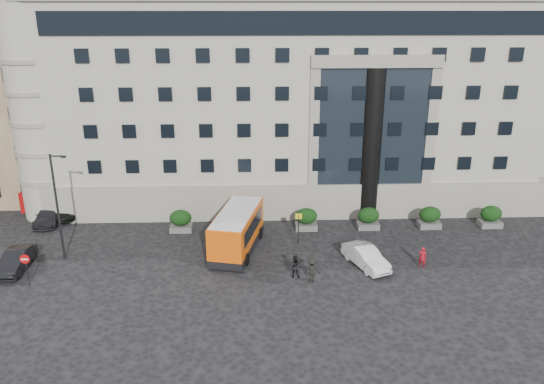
{
  "coord_description": "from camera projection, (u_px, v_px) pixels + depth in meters",
  "views": [
    {
      "loc": [
        2.05,
        -32.86,
        17.68
      ],
      "look_at": [
        3.37,
        3.07,
        5.0
      ],
      "focal_mm": 35.0,
      "sensor_mm": 36.0,
      "label": 1
    }
  ],
  "objects": [
    {
      "name": "no_entry_sign",
      "position": [
        26.0,
        264.0,
        34.8
      ],
      "size": [
        0.64,
        0.16,
        2.32
      ],
      "color": "#262628",
      "rests_on": "ground"
    },
    {
      "name": "ground",
      "position": [
        225.0,
        275.0,
        36.78
      ],
      "size": [
        120.0,
        120.0,
        0.0
      ],
      "primitive_type": "plane",
      "color": "black",
      "rests_on": "ground"
    },
    {
      "name": "parked_car_d",
      "position": [
        66.0,
        206.0,
        47.15
      ],
      "size": [
        3.22,
        5.89,
        1.57
      ],
      "primitive_type": "imported",
      "rotation": [
        0.0,
        0.0,
        0.11
      ],
      "color": "black",
      "rests_on": "ground"
    },
    {
      "name": "parked_car_b",
      "position": [
        16.0,
        260.0,
        37.32
      ],
      "size": [
        1.63,
        4.38,
        1.43
      ],
      "primitive_type": "imported",
      "rotation": [
        0.0,
        0.0,
        0.03
      ],
      "color": "black",
      "rests_on": "ground"
    },
    {
      "name": "parked_car_a",
      "position": [
        13.0,
        259.0,
        37.81
      ],
      "size": [
        1.65,
        3.67,
        1.22
      ],
      "primitive_type": "imported",
      "rotation": [
        0.0,
        0.0,
        0.06
      ],
      "color": "maroon",
      "rests_on": "ground"
    },
    {
      "name": "white_taxi",
      "position": [
        366.0,
        257.0,
        37.83
      ],
      "size": [
        3.06,
        4.63,
        1.44
      ],
      "primitive_type": "imported",
      "rotation": [
        0.0,
        0.0,
        0.39
      ],
      "color": "silver",
      "rests_on": "ground"
    },
    {
      "name": "minibus",
      "position": [
        237.0,
        229.0,
        40.04
      ],
      "size": [
        4.17,
        7.83,
        3.11
      ],
      "rotation": [
        0.0,
        0.0,
        -0.22
      ],
      "color": "#F0580B",
      "rests_on": "ground"
    },
    {
      "name": "civic_building",
      "position": [
        291.0,
        94.0,
        54.73
      ],
      "size": [
        44.0,
        24.0,
        18.0
      ],
      "primitive_type": "cube",
      "color": "#A5A292",
      "rests_on": "ground"
    },
    {
      "name": "pedestrian_c",
      "position": [
        312.0,
        270.0,
        35.69
      ],
      "size": [
        1.13,
        0.7,
        1.69
      ],
      "primitive_type": "imported",
      "rotation": [
        0.0,
        0.0,
        3.07
      ],
      "color": "black",
      "rests_on": "ground"
    },
    {
      "name": "hedge_d",
      "position": [
        368.0,
        218.0,
        44.22
      ],
      "size": [
        1.8,
        1.26,
        1.84
      ],
      "color": "#535350",
      "rests_on": "ground"
    },
    {
      "name": "hedge_f",
      "position": [
        491.0,
        216.0,
        44.58
      ],
      "size": [
        1.8,
        1.26,
        1.84
      ],
      "color": "#535350",
      "rests_on": "ground"
    },
    {
      "name": "hedge_b",
      "position": [
        244.0,
        220.0,
        43.86
      ],
      "size": [
        1.8,
        1.26,
        1.84
      ],
      "color": "#535350",
      "rests_on": "ground"
    },
    {
      "name": "red_truck",
      "position": [
        47.0,
        189.0,
        49.22
      ],
      "size": [
        2.97,
        5.82,
        3.06
      ],
      "rotation": [
        0.0,
        0.0,
        -0.06
      ],
      "color": "maroon",
      "rests_on": "ground"
    },
    {
      "name": "parked_car_c",
      "position": [
        49.0,
        215.0,
        45.5
      ],
      "size": [
        2.38,
        4.83,
        1.35
      ],
      "primitive_type": "imported",
      "rotation": [
        0.0,
        0.0,
        0.11
      ],
      "color": "black",
      "rests_on": "ground"
    },
    {
      "name": "bus_stop_sign",
      "position": [
        299.0,
        223.0,
        41.11
      ],
      "size": [
        0.5,
        0.08,
        2.52
      ],
      "color": "#262628",
      "rests_on": "ground"
    },
    {
      "name": "hedge_c",
      "position": [
        306.0,
        219.0,
        44.04
      ],
      "size": [
        1.8,
        1.26,
        1.84
      ],
      "color": "#535350",
      "rests_on": "ground"
    },
    {
      "name": "apartment_far",
      "position": [
        26.0,
        61.0,
        68.0
      ],
      "size": [
        13.0,
        13.0,
        22.0
      ],
      "primitive_type": "cube",
      "color": "brown",
      "rests_on": "ground"
    },
    {
      "name": "pedestrian_b",
      "position": [
        294.0,
        266.0,
        36.3
      ],
      "size": [
        0.8,
        0.64,
        1.61
      ],
      "primitive_type": "imported",
      "rotation": [
        0.0,
        0.0,
        3.1
      ],
      "color": "black",
      "rests_on": "ground"
    },
    {
      "name": "hedge_e",
      "position": [
        430.0,
        217.0,
        44.4
      ],
      "size": [
        1.8,
        1.26,
        1.84
      ],
      "color": "#535350",
      "rests_on": "ground"
    },
    {
      "name": "street_lamp",
      "position": [
        58.0,
        203.0,
        37.74
      ],
      "size": [
        1.16,
        0.18,
        8.0
      ],
      "color": "#262628",
      "rests_on": "ground"
    },
    {
      "name": "entrance_column",
      "position": [
        371.0,
        146.0,
        44.74
      ],
      "size": [
        1.8,
        1.8,
        13.0
      ],
      "primitive_type": "cylinder",
      "color": "black",
      "rests_on": "ground"
    },
    {
      "name": "hedge_a",
      "position": [
        181.0,
        221.0,
        43.68
      ],
      "size": [
        1.8,
        1.26,
        1.84
      ],
      "color": "#535350",
      "rests_on": "ground"
    },
    {
      "name": "pedestrian_a",
      "position": [
        422.0,
        257.0,
        37.67
      ],
      "size": [
        0.67,
        0.57,
        1.56
      ],
      "primitive_type": "imported",
      "rotation": [
        0.0,
        0.0,
        2.73
      ],
      "color": "#A7101E",
      "rests_on": "ground"
    }
  ]
}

